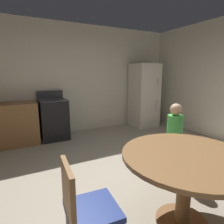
# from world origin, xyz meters

# --- Properties ---
(ground_plane) EXTENTS (14.00, 14.00, 0.00)m
(ground_plane) POSITION_xyz_m (0.00, 0.00, 0.00)
(ground_plane) COLOR #A89E89
(wall_back) EXTENTS (5.95, 0.12, 2.70)m
(wall_back) POSITION_xyz_m (0.00, 2.88, 1.35)
(wall_back) COLOR silver
(wall_back) RESTS_ON ground
(oven_range) EXTENTS (0.60, 0.60, 1.10)m
(oven_range) POSITION_xyz_m (-0.54, 2.49, 0.47)
(oven_range) COLOR black
(oven_range) RESTS_ON ground
(refrigerator) EXTENTS (0.68, 0.68, 1.76)m
(refrigerator) POSITION_xyz_m (1.98, 2.43, 0.88)
(refrigerator) COLOR silver
(refrigerator) RESTS_ON ground
(dining_table) EXTENTS (1.24, 1.24, 0.76)m
(dining_table) POSITION_xyz_m (0.10, -0.75, 0.61)
(dining_table) COLOR olive
(dining_table) RESTS_ON ground
(chair_west) EXTENTS (0.43, 0.43, 0.87)m
(chair_west) POSITION_xyz_m (-0.91, -0.67, 0.50)
(chair_west) COLOR olive
(chair_west) RESTS_ON ground
(person_child) EXTENTS (0.31, 0.31, 1.09)m
(person_child) POSITION_xyz_m (0.71, 0.00, 0.58)
(person_child) COLOR #8C337A
(person_child) RESTS_ON ground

